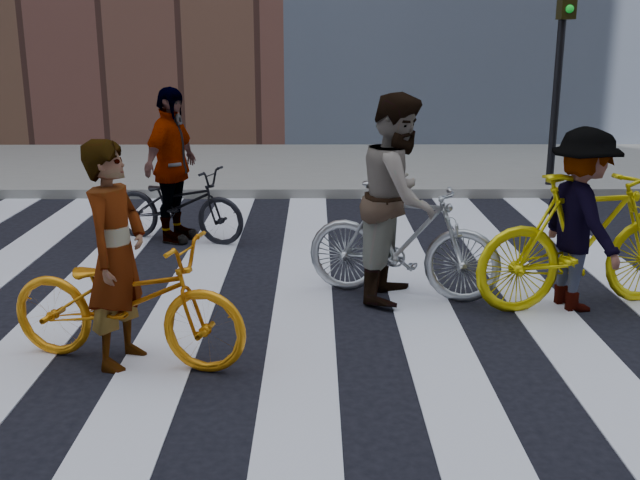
{
  "coord_description": "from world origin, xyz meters",
  "views": [
    {
      "loc": [
        0.66,
        -6.33,
        2.42
      ],
      "look_at": [
        0.71,
        0.3,
        0.62
      ],
      "focal_mm": 42.0,
      "sensor_mm": 36.0,
      "label": 1
    }
  ],
  "objects_px": {
    "bike_dark_rear": "(178,204)",
    "rider_right": "(581,220)",
    "bike_yellow_left": "(126,300)",
    "bike_yellow_right": "(585,241)",
    "rider_rear": "(172,166)",
    "traffic_signal": "(562,47)",
    "bike_silver_mid": "(403,241)",
    "rider_mid": "(399,198)",
    "rider_left": "(116,255)"
  },
  "relations": [
    {
      "from": "bike_dark_rear",
      "to": "rider_right",
      "type": "distance_m",
      "value": 4.72
    },
    {
      "from": "bike_yellow_left",
      "to": "rider_right",
      "type": "relative_size",
      "value": 1.15
    },
    {
      "from": "bike_yellow_right",
      "to": "rider_rear",
      "type": "bearing_deg",
      "value": 47.7
    },
    {
      "from": "bike_yellow_right",
      "to": "rider_right",
      "type": "bearing_deg",
      "value": 77.28
    },
    {
      "from": "traffic_signal",
      "to": "bike_yellow_right",
      "type": "distance_m",
      "value": 5.54
    },
    {
      "from": "traffic_signal",
      "to": "bike_silver_mid",
      "type": "distance_m",
      "value": 5.89
    },
    {
      "from": "rider_mid",
      "to": "rider_right",
      "type": "xyz_separation_m",
      "value": [
        1.61,
        -0.31,
        -0.14
      ]
    },
    {
      "from": "bike_yellow_left",
      "to": "rider_left",
      "type": "xyz_separation_m",
      "value": [
        -0.05,
        0.0,
        0.36
      ]
    },
    {
      "from": "bike_dark_rear",
      "to": "rider_rear",
      "type": "xyz_separation_m",
      "value": [
        -0.05,
        0.0,
        0.47
      ]
    },
    {
      "from": "rider_rear",
      "to": "rider_left",
      "type": "bearing_deg",
      "value": -157.55
    },
    {
      "from": "bike_yellow_left",
      "to": "traffic_signal",
      "type": "bearing_deg",
      "value": -24.66
    },
    {
      "from": "traffic_signal",
      "to": "rider_mid",
      "type": "bearing_deg",
      "value": -121.5
    },
    {
      "from": "traffic_signal",
      "to": "bike_dark_rear",
      "type": "distance_m",
      "value": 6.34
    },
    {
      "from": "bike_silver_mid",
      "to": "bike_dark_rear",
      "type": "height_order",
      "value": "bike_silver_mid"
    },
    {
      "from": "bike_yellow_right",
      "to": "rider_mid",
      "type": "relative_size",
      "value": 1.08
    },
    {
      "from": "rider_mid",
      "to": "rider_left",
      "type": "bearing_deg",
      "value": 142.05
    },
    {
      "from": "bike_yellow_right",
      "to": "bike_silver_mid",
      "type": "bearing_deg",
      "value": 66.49
    },
    {
      "from": "rider_right",
      "to": "rider_rear",
      "type": "distance_m",
      "value": 4.75
    },
    {
      "from": "bike_silver_mid",
      "to": "rider_rear",
      "type": "distance_m",
      "value": 3.3
    },
    {
      "from": "rider_right",
      "to": "bike_silver_mid",
      "type": "bearing_deg",
      "value": 66.15
    },
    {
      "from": "bike_silver_mid",
      "to": "rider_left",
      "type": "distance_m",
      "value": 2.77
    },
    {
      "from": "rider_mid",
      "to": "bike_yellow_right",
      "type": "bearing_deg",
      "value": -82.02
    },
    {
      "from": "bike_silver_mid",
      "to": "rider_mid",
      "type": "bearing_deg",
      "value": 108.45
    },
    {
      "from": "bike_silver_mid",
      "to": "rider_mid",
      "type": "distance_m",
      "value": 0.42
    },
    {
      "from": "rider_left",
      "to": "rider_rear",
      "type": "xyz_separation_m",
      "value": [
        -0.25,
        3.56,
        0.07
      ]
    },
    {
      "from": "bike_yellow_left",
      "to": "bike_silver_mid",
      "type": "bearing_deg",
      "value": -41.83
    },
    {
      "from": "bike_yellow_left",
      "to": "bike_dark_rear",
      "type": "distance_m",
      "value": 3.57
    },
    {
      "from": "traffic_signal",
      "to": "bike_silver_mid",
      "type": "relative_size",
      "value": 1.79
    },
    {
      "from": "rider_rear",
      "to": "bike_yellow_right",
      "type": "bearing_deg",
      "value": -101.08
    },
    {
      "from": "rider_left",
      "to": "bike_dark_rear",
      "type": "bearing_deg",
      "value": 17.72
    },
    {
      "from": "bike_yellow_left",
      "to": "bike_dark_rear",
      "type": "relative_size",
      "value": 1.1
    },
    {
      "from": "bike_yellow_right",
      "to": "rider_rear",
      "type": "relative_size",
      "value": 1.13
    },
    {
      "from": "bike_silver_mid",
      "to": "rider_rear",
      "type": "xyz_separation_m",
      "value": [
        -2.55,
        2.06,
        0.37
      ]
    },
    {
      "from": "bike_silver_mid",
      "to": "rider_rear",
      "type": "bearing_deg",
      "value": 69.59
    },
    {
      "from": "rider_rear",
      "to": "rider_right",
      "type": "bearing_deg",
      "value": -101.38
    },
    {
      "from": "bike_yellow_left",
      "to": "rider_mid",
      "type": "xyz_separation_m",
      "value": [
        2.21,
        1.5,
        0.47
      ]
    },
    {
      "from": "bike_silver_mid",
      "to": "rider_right",
      "type": "xyz_separation_m",
      "value": [
        1.56,
        -0.31,
        0.27
      ]
    },
    {
      "from": "traffic_signal",
      "to": "bike_dark_rear",
      "type": "xyz_separation_m",
      "value": [
        -5.41,
        -2.77,
        -1.82
      ]
    },
    {
      "from": "bike_yellow_right",
      "to": "rider_left",
      "type": "xyz_separation_m",
      "value": [
        -3.92,
        -1.19,
        0.23
      ]
    },
    {
      "from": "bike_silver_mid",
      "to": "rider_right",
      "type": "distance_m",
      "value": 1.62
    },
    {
      "from": "bike_yellow_left",
      "to": "bike_yellow_right",
      "type": "bearing_deg",
      "value": -58.31
    },
    {
      "from": "bike_dark_rear",
      "to": "rider_left",
      "type": "xyz_separation_m",
      "value": [
        0.2,
        -3.56,
        0.4
      ]
    },
    {
      "from": "bike_silver_mid",
      "to": "rider_mid",
      "type": "xyz_separation_m",
      "value": [
        -0.05,
        -0.0,
        0.41
      ]
    },
    {
      "from": "bike_silver_mid",
      "to": "bike_dark_rear",
      "type": "xyz_separation_m",
      "value": [
        -2.5,
        2.06,
        -0.1
      ]
    },
    {
      "from": "rider_rear",
      "to": "bike_dark_rear",
      "type": "bearing_deg",
      "value": -71.5
    },
    {
      "from": "bike_yellow_left",
      "to": "bike_yellow_right",
      "type": "xyz_separation_m",
      "value": [
        3.87,
        1.19,
        0.13
      ]
    },
    {
      "from": "traffic_signal",
      "to": "bike_dark_rear",
      "type": "height_order",
      "value": "traffic_signal"
    },
    {
      "from": "rider_mid",
      "to": "bike_yellow_left",
      "type": "bearing_deg",
      "value": 142.65
    },
    {
      "from": "rider_mid",
      "to": "bike_silver_mid",
      "type": "bearing_deg",
      "value": -71.55
    },
    {
      "from": "bike_yellow_right",
      "to": "rider_rear",
      "type": "distance_m",
      "value": 4.8
    }
  ]
}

